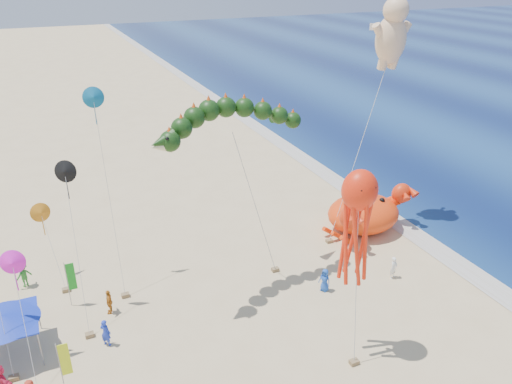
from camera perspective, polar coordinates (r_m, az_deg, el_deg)
ground at (r=34.31m, az=4.49°, el=-10.61°), size 320.00×320.00×0.00m
foam_strip at (r=40.62m, az=19.68°, el=-6.01°), size 320.00×320.00×0.00m
crab_inflatable at (r=40.89m, az=12.28°, el=-2.33°), size 8.08×6.38×3.54m
dragon_kite at (r=29.78m, az=-3.01°, el=7.66°), size 10.77×5.18×12.26m
cherub_kite at (r=40.11m, az=15.30°, el=17.37°), size 7.57×4.07×17.74m
octopus_kite at (r=25.40m, az=11.47°, el=-3.00°), size 1.85×2.36×10.85m
canopy_blue at (r=30.78m, az=-27.01°, el=-12.83°), size 3.84×3.84×2.71m
feather_flags at (r=30.40m, az=-25.08°, el=-13.93°), size 6.25×7.36×3.20m
beachgoers at (r=31.61m, az=-19.10°, el=-13.79°), size 27.72×12.04×1.77m
small_kites at (r=30.96m, az=-22.91°, el=-1.69°), size 8.15×11.42×13.02m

